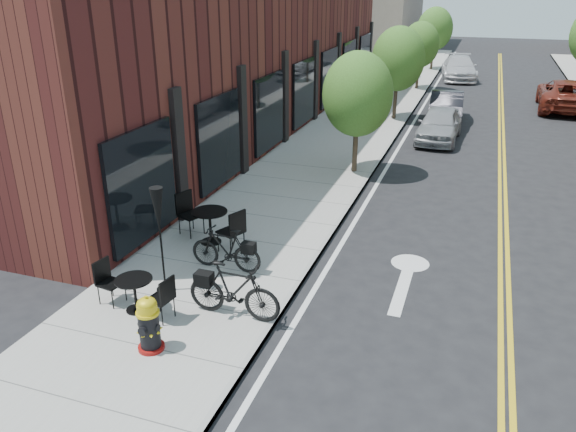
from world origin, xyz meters
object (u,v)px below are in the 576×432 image
at_px(fire_hydrant, 149,324).
at_px(bicycle_left, 226,249).
at_px(bistro_set_c, 210,222).
at_px(parked_car_c, 459,68).
at_px(parked_car_b, 446,108).
at_px(bistro_set_b, 135,290).
at_px(parked_car_far, 566,95).
at_px(bicycle_right, 234,291).
at_px(parked_car_a, 439,124).
at_px(patio_umbrella, 159,218).

height_order(fire_hydrant, bicycle_left, fire_hydrant).
bearing_deg(bistro_set_c, parked_car_c, 104.81).
xyz_separation_m(fire_hydrant, parked_car_b, (3.29, 18.95, 0.05)).
xyz_separation_m(bistro_set_b, parked_car_far, (9.46, 22.55, 0.18)).
xyz_separation_m(bicycle_right, parked_car_far, (7.62, 22.13, 0.07)).
bearing_deg(parked_car_c, bistro_set_c, -105.66).
height_order(bicycle_right, parked_car_a, parked_car_a).
relative_size(fire_hydrant, bistro_set_b, 0.62).
bearing_deg(fire_hydrant, bicycle_right, 60.59).
relative_size(bistro_set_b, patio_umbrella, 0.75).
relative_size(fire_hydrant, bicycle_left, 0.64).
bearing_deg(parked_car_far, parked_car_b, 42.41).
bearing_deg(parked_car_b, parked_car_far, 38.01).
xyz_separation_m(patio_umbrella, parked_car_far, (9.33, 21.72, -0.96)).
xyz_separation_m(fire_hydrant, bistro_set_b, (-0.91, 0.96, -0.05)).
xyz_separation_m(fire_hydrant, patio_umbrella, (-0.78, 1.79, 1.09)).
bearing_deg(parked_car_b, fire_hydrant, -102.75).
bearing_deg(bistro_set_b, bistro_set_c, 98.96).
distance_m(bicycle_right, parked_car_b, 17.73).
xyz_separation_m(bicycle_left, bistro_set_b, (-0.92, -2.04, -0.04)).
height_order(bicycle_left, parked_car_far, parked_car_far).
distance_m(fire_hydrant, parked_car_far, 25.02).
bearing_deg(parked_car_a, fire_hydrant, -99.85).
bearing_deg(bicycle_left, parked_car_b, 168.85).
height_order(parked_car_a, parked_car_b, parked_car_b).
relative_size(bicycle_right, patio_umbrella, 0.83).
bearing_deg(fire_hydrant, parked_car_c, 88.81).
distance_m(bicycle_right, patio_umbrella, 2.03).
relative_size(parked_car_a, parked_car_c, 0.77).
xyz_separation_m(fire_hydrant, parked_car_far, (8.55, 23.51, 0.13)).
distance_m(fire_hydrant, bistro_set_b, 1.32).
xyz_separation_m(bicycle_right, parked_car_a, (2.37, 14.34, -0.02)).
bearing_deg(parked_car_b, patio_umbrella, -106.24).
height_order(bicycle_right, bistro_set_b, bicycle_right).
xyz_separation_m(parked_car_b, parked_car_far, (5.26, 4.56, 0.08)).
relative_size(bistro_set_b, parked_car_far, 0.31).
bearing_deg(bicycle_right, parked_car_far, -18.56).
height_order(fire_hydrant, bistro_set_c, bistro_set_c).
relative_size(parked_car_b, parked_car_far, 0.76).
bearing_deg(bistro_set_b, bicycle_left, 74.80).
xyz_separation_m(bistro_set_b, parked_car_c, (4.03, 30.31, 0.15)).
bearing_deg(parked_car_far, bistro_set_c, 65.51).
relative_size(bicycle_left, parked_car_far, 0.30).
height_order(bicycle_right, parked_car_c, parked_car_c).
bearing_deg(bicycle_left, parked_car_far, 157.87).
xyz_separation_m(bistro_set_b, parked_car_b, (4.20, 17.99, 0.10)).
bearing_deg(patio_umbrella, bistro_set_c, 93.17).
relative_size(parked_car_a, parked_car_b, 0.95).
height_order(bistro_set_c, parked_car_c, parked_car_c).
relative_size(fire_hydrant, bicycle_right, 0.57).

